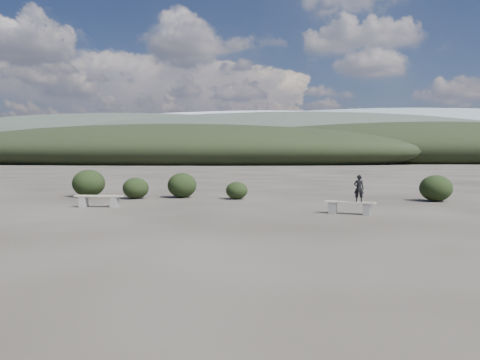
# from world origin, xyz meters

# --- Properties ---
(ground) EXTENTS (1200.00, 1200.00, 0.00)m
(ground) POSITION_xyz_m (0.00, 0.00, 0.00)
(ground) COLOR #2A2621
(ground) RESTS_ON ground
(bench_left) EXTENTS (1.73, 0.43, 0.43)m
(bench_left) POSITION_xyz_m (-4.59, 5.20, 0.26)
(bench_left) COLOR slate
(bench_left) RESTS_ON ground
(bench_right) EXTENTS (1.63, 0.78, 0.40)m
(bench_right) POSITION_xyz_m (4.16, 4.08, 0.24)
(bench_right) COLOR slate
(bench_right) RESTS_ON ground
(seated_person) EXTENTS (0.33, 0.23, 0.86)m
(seated_person) POSITION_xyz_m (4.42, 4.00, 0.83)
(seated_person) COLOR black
(seated_person) RESTS_ON bench_right
(shrub_a) EXTENTS (1.12, 1.12, 0.91)m
(shrub_a) POSITION_xyz_m (-4.35, 8.57, 0.46)
(shrub_a) COLOR black
(shrub_a) RESTS_ON ground
(shrub_b) EXTENTS (1.28, 1.28, 1.10)m
(shrub_b) POSITION_xyz_m (-2.47, 9.29, 0.55)
(shrub_b) COLOR black
(shrub_b) RESTS_ON ground
(shrub_c) EXTENTS (0.94, 0.94, 0.75)m
(shrub_c) POSITION_xyz_m (0.02, 8.78, 0.37)
(shrub_c) COLOR black
(shrub_c) RESTS_ON ground
(shrub_e) EXTENTS (1.29, 1.29, 1.07)m
(shrub_e) POSITION_xyz_m (8.18, 8.68, 0.54)
(shrub_e) COLOR black
(shrub_e) RESTS_ON ground
(shrub_f) EXTENTS (1.45, 1.45, 1.23)m
(shrub_f) POSITION_xyz_m (-6.76, 9.26, 0.61)
(shrub_f) COLOR black
(shrub_f) RESTS_ON ground
(mountain_ridges) EXTENTS (500.00, 400.00, 56.00)m
(mountain_ridges) POSITION_xyz_m (-7.48, 339.06, 10.84)
(mountain_ridges) COLOR black
(mountain_ridges) RESTS_ON ground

